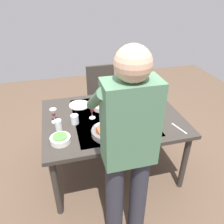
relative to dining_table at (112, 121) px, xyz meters
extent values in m
plane|color=brown|center=(0.00, 0.00, -0.66)|extent=(6.00, 6.00, 0.00)
cube|color=#332D28|center=(0.00, 0.00, 0.05)|extent=(1.43, 1.09, 0.04)
cube|color=#B2B7C1|center=(0.00, 0.00, 0.06)|extent=(0.79, 0.92, 0.00)
cylinder|color=#332D28|center=(-0.65, -0.47, -0.31)|extent=(0.06, 0.06, 0.68)
cylinder|color=#332D28|center=(0.65, -0.47, -0.31)|extent=(0.06, 0.06, 0.68)
cylinder|color=#332D28|center=(-0.65, 0.47, -0.31)|extent=(0.06, 0.06, 0.68)
cylinder|color=#332D28|center=(0.65, 0.47, -0.31)|extent=(0.06, 0.06, 0.68)
cube|color=black|center=(-0.09, -0.84, -0.21)|extent=(0.40, 0.40, 0.04)
cube|color=#332D28|center=(-0.09, -1.02, 0.04)|extent=(0.40, 0.04, 0.45)
cylinder|color=#332D28|center=(-0.26, -1.01, -0.43)|extent=(0.04, 0.04, 0.43)
cylinder|color=#332D28|center=(0.08, -1.01, -0.43)|extent=(0.04, 0.04, 0.43)
cylinder|color=#332D28|center=(-0.26, -0.67, -0.43)|extent=(0.04, 0.04, 0.43)
cylinder|color=#332D28|center=(0.08, -0.67, -0.43)|extent=(0.04, 0.04, 0.43)
cylinder|color=#2D2D38|center=(0.19, 0.82, -0.22)|extent=(0.14, 0.14, 0.88)
cylinder|color=#2D2D38|center=(-0.01, 0.82, -0.22)|extent=(0.14, 0.14, 0.88)
cube|color=#4C7556|center=(0.09, 0.82, 0.52)|extent=(0.36, 0.20, 0.60)
sphere|color=tan|center=(0.09, 0.82, 0.92)|extent=(0.22, 0.22, 0.22)
cylinder|color=#4C7556|center=(0.27, 0.59, 0.60)|extent=(0.08, 0.52, 0.40)
cylinder|color=#4C7556|center=(-0.08, 0.59, 0.60)|extent=(0.08, 0.52, 0.40)
cylinder|color=black|center=(-0.26, 0.16, 0.17)|extent=(0.07, 0.07, 0.20)
cylinder|color=black|center=(-0.26, 0.16, 0.31)|extent=(0.03, 0.03, 0.08)
cylinder|color=black|center=(-0.26, 0.16, 0.35)|extent=(0.03, 0.03, 0.02)
cylinder|color=white|center=(0.21, -0.02, 0.07)|extent=(0.06, 0.06, 0.01)
cylinder|color=white|center=(0.21, -0.02, 0.11)|extent=(0.01, 0.01, 0.07)
cone|color=white|center=(0.21, -0.02, 0.18)|extent=(0.07, 0.07, 0.07)
cylinder|color=maroon|center=(0.21, -0.02, 0.16)|extent=(0.03, 0.03, 0.03)
cylinder|color=white|center=(0.59, -0.04, 0.07)|extent=(0.06, 0.06, 0.01)
cylinder|color=white|center=(0.59, -0.04, 0.11)|extent=(0.01, 0.01, 0.07)
cone|color=white|center=(0.59, -0.04, 0.18)|extent=(0.07, 0.07, 0.07)
cylinder|color=maroon|center=(0.59, -0.04, 0.16)|extent=(0.03, 0.03, 0.03)
cylinder|color=silver|center=(-0.31, 0.42, 0.11)|extent=(0.08, 0.08, 0.09)
cylinder|color=silver|center=(-0.10, -0.45, 0.11)|extent=(0.07, 0.07, 0.09)
cylinder|color=silver|center=(0.55, 0.11, 0.12)|extent=(0.06, 0.06, 0.11)
cylinder|color=silver|center=(0.39, 0.04, 0.11)|extent=(0.08, 0.08, 0.09)
cylinder|color=white|center=(0.12, 0.30, 0.09)|extent=(0.30, 0.30, 0.05)
cylinder|color=#C6562D|center=(0.12, 0.30, 0.12)|extent=(0.22, 0.22, 0.03)
cylinder|color=white|center=(0.55, 0.31, 0.09)|extent=(0.18, 0.18, 0.05)
cylinder|color=#4C843D|center=(0.55, 0.31, 0.12)|extent=(0.13, 0.13, 0.03)
cylinder|color=white|center=(0.09, -0.17, 0.09)|extent=(0.16, 0.16, 0.05)
cylinder|color=tan|center=(0.09, -0.17, 0.12)|extent=(0.12, 0.12, 0.03)
cylinder|color=white|center=(0.30, -0.31, 0.07)|extent=(0.23, 0.23, 0.01)
cube|color=silver|center=(-0.57, 0.39, 0.07)|extent=(0.07, 0.20, 0.00)
cube|color=silver|center=(-0.12, -0.13, 0.07)|extent=(0.08, 0.17, 0.00)
camera|label=1|loc=(0.51, 1.96, 1.34)|focal=36.34mm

